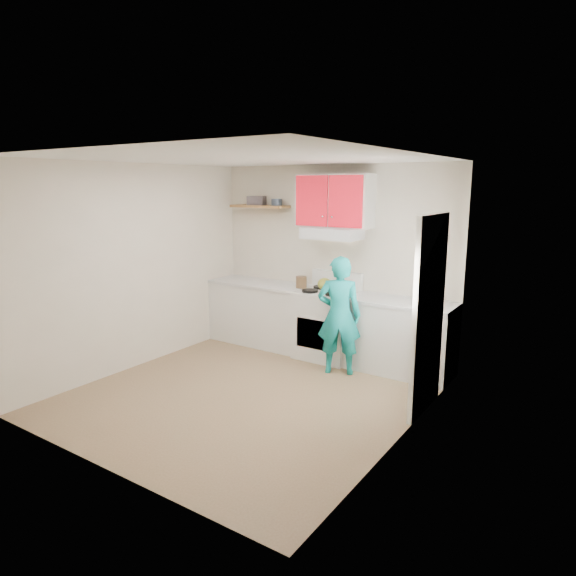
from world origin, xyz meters
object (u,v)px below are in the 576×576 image
Objects in this scene: tin at (277,202)px; kettle at (325,284)px; crock at (301,283)px; person at (339,315)px; stove at (327,325)px.

tin is 1.37m from kettle.
tin is 0.86× the size of crock.
crock is 0.12× the size of person.
kettle is at bearing -4.81° from tin.
stove is 5.89× the size of tin.
person is at bearing -28.24° from crock.
stove is 1.88m from tin.
kettle is 0.77m from person.
kettle is 0.34m from crock.
tin is 1.99m from person.
kettle is 0.13× the size of person.
tin is at bearing 170.43° from stove.
person is (0.51, -0.52, -0.26)m from kettle.
kettle is at bearing -69.05° from person.
kettle reaches higher than crock.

